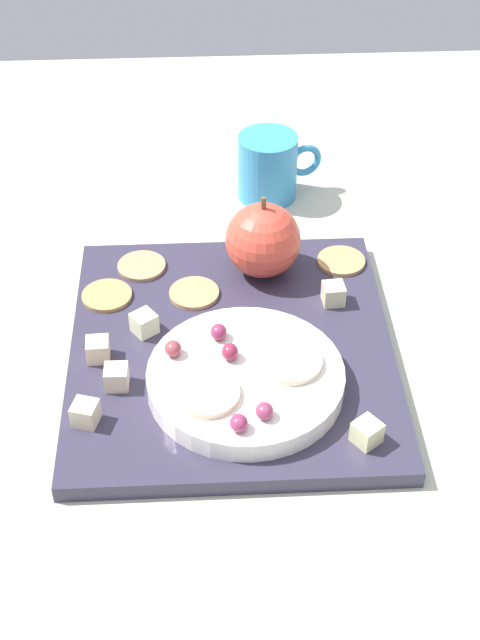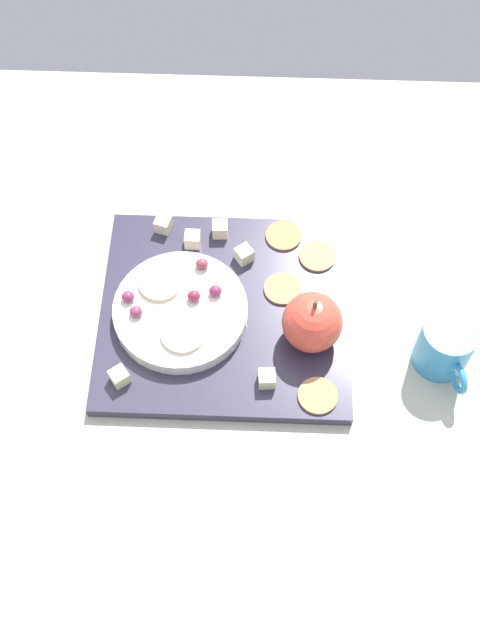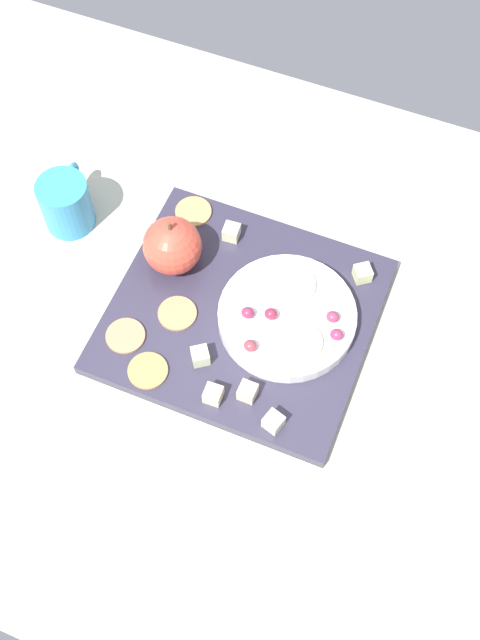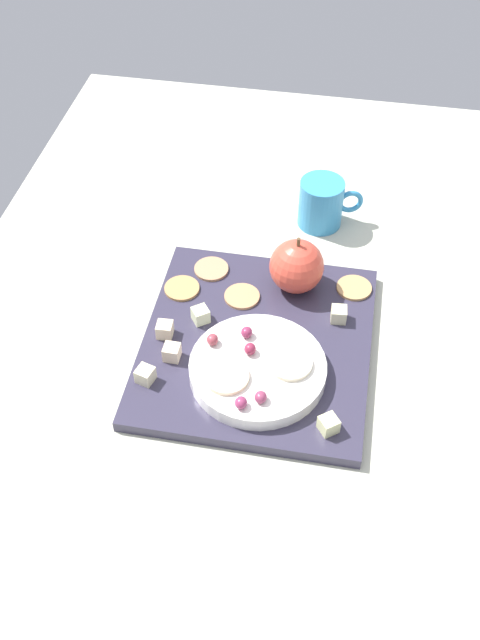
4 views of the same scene
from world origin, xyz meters
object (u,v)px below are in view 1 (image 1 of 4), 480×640
object	(u,v)px
cheese_cube_3	(333,294)
cracker_0	(142,266)
serving_dish	(246,379)
grape_1	(219,335)
cracker_3	(341,261)
grape_4	(230,352)
cracker_1	(107,296)
cheese_cube_5	(144,323)
grape_0	(264,411)
cheese_cube_1	(85,413)
cup	(269,167)
cheese_cube_0	(116,377)
apple_slice_0	(207,394)
apple_whole	(263,240)
grape_2	(173,349)
cheese_cube_2	(98,352)
cheese_cube_4	(367,433)
platter	(231,351)
grape_3	(239,423)
apple_slice_1	(291,362)
cracker_2	(194,293)

from	to	relation	value
cheese_cube_3	cracker_0	distance (cm)	19.95
serving_dish	grape_1	size ratio (longest dim) A/B	10.49
cracker_3	grape_4	size ratio (longest dim) A/B	2.99
cheese_cube_3	cracker_1	size ratio (longest dim) A/B	0.42
cheese_cube_5	grape_0	bearing A→B (deg)	-142.20
cheese_cube_1	cheese_cube_5	size ratio (longest dim) A/B	1.00
cup	cheese_cube_0	bearing A→B (deg)	154.05
apple_slice_0	apple_whole	bearing A→B (deg)	-17.12
grape_1	grape_0	bearing A→B (deg)	-160.06
cracker_3	apple_slice_0	distance (cm)	24.96
cheese_cube_1	grape_2	size ratio (longest dim) A/B	1.24
cheese_cube_0	cheese_cube_2	xyz separation A→B (cm)	(3.38, 1.86, 0.00)
serving_dish	cheese_cube_4	size ratio (longest dim) A/B	8.43
platter	grape_3	world-z (taller)	grape_3
cracker_0	cup	size ratio (longest dim) A/B	0.50
apple_slice_1	grape_4	bearing A→B (deg)	78.41
cheese_cube_2	cheese_cube_5	xyz separation A→B (cm)	(3.69, -4.07, 0.00)
cheese_cube_1	cracker_1	world-z (taller)	cheese_cube_1
apple_whole	cracker_0	bearing A→B (deg)	84.96
serving_dish	cheese_cube_4	bearing A→B (deg)	-125.27
cup	grape_3	bearing A→B (deg)	172.24
cheese_cube_1	cracker_0	size ratio (longest dim) A/B	0.42
grape_2	cup	xyz separation A→B (cm)	(30.75, -10.77, -0.51)
grape_3	apple_slice_1	distance (cm)	8.81
grape_2	grape_4	world-z (taller)	grape_4
cheese_cube_0	cheese_cube_1	xyz separation A→B (cm)	(-4.20, 2.38, 0.00)
grape_2	platter	bearing A→B (deg)	-58.68
cracker_0	grape_3	world-z (taller)	grape_3
cheese_cube_5	cheese_cube_0	bearing A→B (deg)	162.64
cheese_cube_2	grape_1	size ratio (longest dim) A/B	1.24
cheese_cube_4	grape_4	bearing A→B (deg)	52.01
cheese_cube_1	cracker_3	distance (cm)	32.27
cup	cracker_2	bearing A→B (deg)	156.22
serving_dish	cheese_cube_5	world-z (taller)	same
grape_1	grape_4	distance (cm)	2.48
cracker_3	grape_0	size ratio (longest dim) A/B	2.99
grape_3	grape_2	bearing A→B (deg)	30.33
apple_slice_0	cheese_cube_1	bearing A→B (deg)	93.18
cheese_cube_4	cracker_0	xyz separation A→B (cm)	(24.53, 19.27, -0.82)
cracker_0	serving_dish	bearing A→B (deg)	-151.39
cheese_cube_0	cracker_2	xyz separation A→B (cm)	(12.31, -6.92, -0.82)
cheese_cube_4	grape_3	size ratio (longest dim) A/B	1.24
grape_1	grape_2	bearing A→B (deg)	111.12
cheese_cube_0	serving_dish	bearing A→B (deg)	-93.95
cheese_cube_0	grape_4	size ratio (longest dim) A/B	1.24
apple_slice_0	cup	distance (cm)	36.90
serving_dish	grape_1	world-z (taller)	grape_1
platter	serving_dish	xyz separation A→B (cm)	(-5.64, -1.02, 1.82)
cheese_cube_0	grape_3	world-z (taller)	grape_3
apple_whole	grape_1	size ratio (longest dim) A/B	4.60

